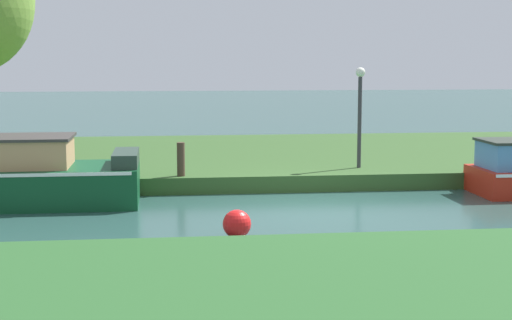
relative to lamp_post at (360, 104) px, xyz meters
name	(u,v)px	position (x,y,z in m)	size (l,w,h in m)	color
ground_plane	(315,209)	(-1.75, -3.21, -2.02)	(120.00, 120.00, 0.00)	#284A45
riverbank_far	(270,158)	(-1.75, 3.79, -1.82)	(72.00, 10.00, 0.40)	#2E4F23
lamp_post	(360,104)	(0.00, 0.00, 0.00)	(0.24, 0.24, 2.52)	#333338
mooring_post_near	(181,159)	(-4.50, -0.88, -1.22)	(0.18, 0.18, 0.79)	#443226
channel_buoy	(237,224)	(-3.64, -5.68, -1.76)	(0.51, 0.51, 0.51)	red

